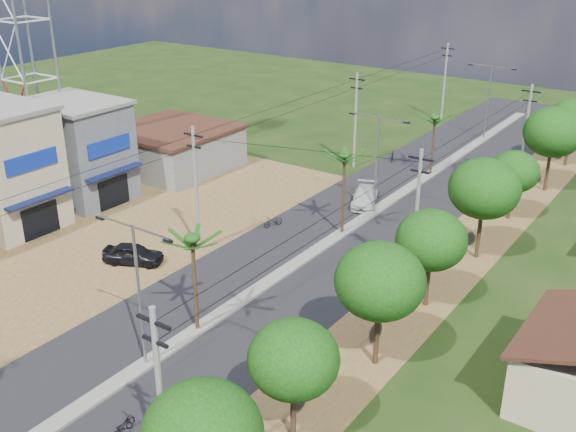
# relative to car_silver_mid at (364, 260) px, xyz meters

# --- Properties ---
(ground) EXTENTS (160.00, 160.00, 0.00)m
(ground) POSITION_rel_car_silver_mid_xyz_m (-4.06, -15.97, -0.72)
(ground) COLOR black
(ground) RESTS_ON ground
(road) EXTENTS (12.00, 110.00, 0.04)m
(road) POSITION_rel_car_silver_mid_xyz_m (-4.06, -0.97, -0.70)
(road) COLOR black
(road) RESTS_ON ground
(median) EXTENTS (1.00, 90.00, 0.18)m
(median) POSITION_rel_car_silver_mid_xyz_m (-4.06, 2.03, -0.63)
(median) COLOR #605E56
(median) RESTS_ON ground
(dirt_lot_west) EXTENTS (18.00, 46.00, 0.04)m
(dirt_lot_west) POSITION_rel_car_silver_mid_xyz_m (-19.06, -7.97, -0.70)
(dirt_lot_west) COLOR #523B1C
(dirt_lot_west) RESTS_ON ground
(dirt_shoulder_east) EXTENTS (5.00, 90.00, 0.03)m
(dirt_shoulder_east) POSITION_rel_car_silver_mid_xyz_m (4.44, -0.97, -0.71)
(dirt_shoulder_east) COLOR #523B1C
(dirt_shoulder_east) RESTS_ON ground
(shophouse_cream) EXTENTS (9.00, 6.40, 9.30)m
(shophouse_cream) POSITION_rel_car_silver_mid_xyz_m (-26.04, -8.97, 3.94)
(shophouse_cream) COLOR tan
(shophouse_cream) RESTS_ON ground
(shophouse_grey) EXTENTS (9.00, 6.40, 8.30)m
(shophouse_grey) POSITION_rel_car_silver_mid_xyz_m (-26.04, -1.97, 3.44)
(shophouse_grey) COLOR #4D5055
(shophouse_grey) RESTS_ON ground
(low_shed) EXTENTS (10.40, 10.40, 3.95)m
(low_shed) POSITION_rel_car_silver_mid_xyz_m (-25.06, 8.03, 1.24)
(low_shed) COLOR #605E56
(low_shed) RESTS_ON ground
(tree_east_b) EXTENTS (4.00, 4.00, 5.83)m
(tree_east_b) POSITION_rel_car_silver_mid_xyz_m (5.24, -15.97, 3.39)
(tree_east_b) COLOR black
(tree_east_b) RESTS_ON ground
(tree_east_c) EXTENTS (4.60, 4.60, 6.83)m
(tree_east_c) POSITION_rel_car_silver_mid_xyz_m (5.64, -8.97, 4.14)
(tree_east_c) COLOR black
(tree_east_c) RESTS_ON ground
(tree_east_d) EXTENTS (4.20, 4.20, 6.13)m
(tree_east_d) POSITION_rel_car_silver_mid_xyz_m (5.34, -1.97, 3.62)
(tree_east_d) COLOR black
(tree_east_d) RESTS_ON ground
(tree_east_e) EXTENTS (4.80, 4.80, 7.14)m
(tree_east_e) POSITION_rel_car_silver_mid_xyz_m (5.54, 6.03, 4.37)
(tree_east_e) COLOR black
(tree_east_e) RESTS_ON ground
(tree_east_f) EXTENTS (3.80, 3.80, 5.52)m
(tree_east_f) POSITION_rel_car_silver_mid_xyz_m (5.14, 14.03, 3.16)
(tree_east_f) COLOR black
(tree_east_f) RESTS_ON ground
(tree_east_g) EXTENTS (5.00, 5.00, 7.38)m
(tree_east_g) POSITION_rel_car_silver_mid_xyz_m (5.74, 22.03, 4.52)
(tree_east_g) COLOR black
(tree_east_g) RESTS_ON ground
(tree_east_h) EXTENTS (4.40, 4.40, 6.52)m
(tree_east_h) POSITION_rel_car_silver_mid_xyz_m (5.44, 30.03, 3.92)
(tree_east_h) COLOR black
(tree_east_h) RESTS_ON ground
(palm_median_near) EXTENTS (2.00, 2.00, 6.15)m
(palm_median_near) POSITION_rel_car_silver_mid_xyz_m (-4.06, -11.97, 4.81)
(palm_median_near) COLOR black
(palm_median_near) RESTS_ON ground
(palm_median_mid) EXTENTS (2.00, 2.00, 6.55)m
(palm_median_mid) POSITION_rel_car_silver_mid_xyz_m (-4.06, 4.03, 5.18)
(palm_median_mid) COLOR black
(palm_median_mid) RESTS_ON ground
(palm_median_far) EXTENTS (2.00, 2.00, 5.85)m
(palm_median_far) POSITION_rel_car_silver_mid_xyz_m (-4.06, 20.03, 4.54)
(palm_median_far) COLOR black
(palm_median_far) RESTS_ON ground
(streetlight_near) EXTENTS (5.10, 0.18, 8.00)m
(streetlight_near) POSITION_rel_car_silver_mid_xyz_m (-4.06, -15.97, 4.06)
(streetlight_near) COLOR gray
(streetlight_near) RESTS_ON ground
(streetlight_mid) EXTENTS (5.10, 0.18, 8.00)m
(streetlight_mid) POSITION_rel_car_silver_mid_xyz_m (-4.06, 9.03, 4.06)
(streetlight_mid) COLOR gray
(streetlight_mid) RESTS_ON ground
(streetlight_far) EXTENTS (5.10, 0.18, 8.00)m
(streetlight_far) POSITION_rel_car_silver_mid_xyz_m (-4.06, 34.03, 4.06)
(streetlight_far) COLOR gray
(streetlight_far) RESTS_ON ground
(utility_pole_w_b) EXTENTS (1.60, 0.24, 9.00)m
(utility_pole_w_b) POSITION_rel_car_silver_mid_xyz_m (-11.06, -3.97, 4.03)
(utility_pole_w_b) COLOR #605E56
(utility_pole_w_b) RESTS_ON ground
(utility_pole_w_c) EXTENTS (1.60, 0.24, 9.00)m
(utility_pole_w_c) POSITION_rel_car_silver_mid_xyz_m (-11.06, 18.03, 4.03)
(utility_pole_w_c) COLOR #605E56
(utility_pole_w_c) RESTS_ON ground
(utility_pole_w_d) EXTENTS (1.60, 0.24, 9.00)m
(utility_pole_w_d) POSITION_rel_car_silver_mid_xyz_m (-11.06, 39.03, 4.03)
(utility_pole_w_d) COLOR #605E56
(utility_pole_w_d) RESTS_ON ground
(utility_pole_e_a) EXTENTS (1.60, 0.24, 9.00)m
(utility_pole_e_a) POSITION_rel_car_silver_mid_xyz_m (3.44, -21.97, 4.03)
(utility_pole_e_a) COLOR #605E56
(utility_pole_e_a) RESTS_ON ground
(utility_pole_e_b) EXTENTS (1.60, 0.24, 9.00)m
(utility_pole_e_b) POSITION_rel_car_silver_mid_xyz_m (3.44, 0.03, 4.03)
(utility_pole_e_b) COLOR #605E56
(utility_pole_e_b) RESTS_ON ground
(utility_pole_e_c) EXTENTS (1.60, 0.24, 9.00)m
(utility_pole_e_c) POSITION_rel_car_silver_mid_xyz_m (3.44, 22.03, 4.03)
(utility_pole_e_c) COLOR #605E56
(utility_pole_e_c) RESTS_ON ground
(car_silver_mid) EXTENTS (2.79, 4.65, 1.45)m
(car_silver_mid) POSITION_rel_car_silver_mid_xyz_m (0.00, 0.00, 0.00)
(car_silver_mid) COLOR #9EA0A6
(car_silver_mid) RESTS_ON ground
(car_white_far) EXTENTS (3.64, 5.09, 1.37)m
(car_white_far) POSITION_rel_car_silver_mid_xyz_m (-5.56, 10.18, -0.04)
(car_white_far) COLOR #AFAFAB
(car_white_far) RESTS_ON ground
(car_parked_dark) EXTENTS (4.40, 3.20, 1.39)m
(car_parked_dark) POSITION_rel_car_silver_mid_xyz_m (-13.26, -8.17, -0.03)
(car_parked_dark) COLOR black
(car_parked_dark) RESTS_ON ground
(moto_rider_east) EXTENTS (0.80, 1.78, 0.90)m
(moto_rider_east) POSITION_rel_car_silver_mid_xyz_m (-1.06, -20.36, -0.27)
(moto_rider_east) COLOR black
(moto_rider_east) RESTS_ON ground
(moto_rider_west_a) EXTENTS (1.09, 1.76, 0.87)m
(moto_rider_west_a) POSITION_rel_car_silver_mid_xyz_m (-9.06, 2.20, -0.29)
(moto_rider_west_a) COLOR black
(moto_rider_west_a) RESTS_ON ground
(moto_rider_west_b) EXTENTS (0.97, 1.66, 0.96)m
(moto_rider_west_b) POSITION_rel_car_silver_mid_xyz_m (-8.77, 21.59, -0.24)
(moto_rider_west_b) COLOR black
(moto_rider_west_b) RESTS_ON ground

